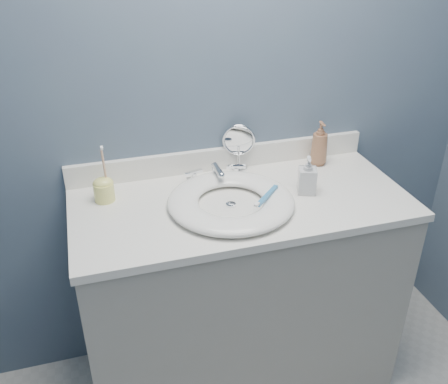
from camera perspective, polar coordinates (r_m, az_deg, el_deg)
name	(u,v)px	position (r m, az deg, el deg)	size (l,w,h in m)	color
back_wall	(220,91)	(1.92, -0.43, 11.45)	(2.20, 0.02, 2.40)	#4A5A6F
vanity_cabinet	(240,296)	(2.07, 1.80, -11.81)	(1.20, 0.55, 0.85)	#A39E95
countertop	(242,203)	(1.81, 2.02, -1.29)	(1.22, 0.57, 0.03)	white
backsplash	(221,158)	(2.01, -0.30, 3.86)	(1.22, 0.02, 0.09)	white
basin	(231,201)	(1.76, 0.79, -1.05)	(0.45, 0.45, 0.04)	white
drain	(231,205)	(1.77, 0.79, -1.47)	(0.04, 0.04, 0.01)	silver
faucet	(216,174)	(1.92, -0.94, 2.03)	(0.25, 0.13, 0.07)	silver
makeup_mirror	(239,145)	(1.98, 1.68, 5.39)	(0.13, 0.07, 0.19)	silver
soap_bottle_amber	(320,143)	(2.07, 10.87, 5.48)	(0.07, 0.07, 0.18)	#905F41
soap_bottle_clear	(308,175)	(1.85, 9.52, 1.94)	(0.06, 0.07, 0.14)	silver
toothbrush_holder	(104,188)	(1.83, -13.57, 0.40)	(0.07, 0.07, 0.21)	#F4F17A
toothbrush_lying	(266,196)	(1.74, 4.87, -0.51)	(0.13, 0.13, 0.02)	teal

